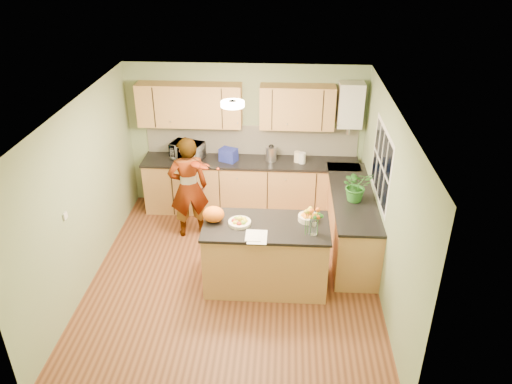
{
  "coord_description": "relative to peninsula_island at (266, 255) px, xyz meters",
  "views": [
    {
      "loc": [
        0.66,
        -5.68,
        4.41
      ],
      "look_at": [
        0.28,
        0.5,
        1.12
      ],
      "focal_mm": 35.0,
      "sensor_mm": 36.0,
      "label": 1
    }
  ],
  "objects": [
    {
      "name": "right_counter",
      "position": [
        1.25,
        0.96,
        -0.01
      ],
      "size": [
        0.62,
        2.24,
        0.94
      ],
      "color": "#B17447",
      "rests_on": "floor"
    },
    {
      "name": "fruit_dish",
      "position": [
        -0.35,
        0.0,
        0.52
      ],
      "size": [
        0.3,
        0.3,
        0.1
      ],
      "color": "#F4E2C3",
      "rests_on": "peninsula_island"
    },
    {
      "name": "splashback",
      "position": [
        -0.35,
        2.34,
        0.72
      ],
      "size": [
        3.6,
        0.02,
        0.52
      ],
      "primitive_type": "cube",
      "color": "white",
      "rests_on": "back_counter"
    },
    {
      "name": "papers",
      "position": [
        -0.1,
        -0.3,
        0.48
      ],
      "size": [
        0.24,
        0.33,
        0.01
      ],
      "primitive_type": "cube",
      "color": "white",
      "rests_on": "peninsula_island"
    },
    {
      "name": "orange_bowl",
      "position": [
        0.55,
        0.15,
        0.54
      ],
      "size": [
        0.26,
        0.26,
        0.15
      ],
      "color": "#F4E2C3",
      "rests_on": "peninsula_island"
    },
    {
      "name": "floor",
      "position": [
        -0.45,
        0.11,
        -0.48
      ],
      "size": [
        4.5,
        4.5,
        0.0
      ],
      "primitive_type": "plane",
      "color": "#562D18",
      "rests_on": "ground"
    },
    {
      "name": "orange_bag",
      "position": [
        -0.7,
        0.05,
        0.58
      ],
      "size": [
        0.34,
        0.3,
        0.22
      ],
      "primitive_type": "ellipsoid",
      "rotation": [
        0.0,
        0.0,
        -0.24
      ],
      "color": "orange",
      "rests_on": "peninsula_island"
    },
    {
      "name": "ceiling_lamp",
      "position": [
        -0.45,
        0.41,
        1.98
      ],
      "size": [
        0.3,
        0.3,
        0.07
      ],
      "color": "#FFEABF",
      "rests_on": "ceiling"
    },
    {
      "name": "back_counter",
      "position": [
        -0.35,
        2.06,
        -0.01
      ],
      "size": [
        3.64,
        0.62,
        0.94
      ],
      "color": "#B17447",
      "rests_on": "floor"
    },
    {
      "name": "microwave",
      "position": [
        -1.42,
        2.07,
        0.61
      ],
      "size": [
        0.6,
        0.49,
        0.29
      ],
      "primitive_type": "imported",
      "rotation": [
        0.0,
        0.0,
        -0.29
      ],
      "color": "white",
      "rests_on": "back_counter"
    },
    {
      "name": "wall_right",
      "position": [
        1.55,
        0.11,
        0.77
      ],
      "size": [
        0.02,
        4.5,
        2.5
      ],
      "primitive_type": "cube",
      "color": "gray",
      "rests_on": "floor"
    },
    {
      "name": "blue_box",
      "position": [
        -0.72,
        2.03,
        0.57
      ],
      "size": [
        0.33,
        0.29,
        0.22
      ],
      "primitive_type": "cube",
      "rotation": [
        0.0,
        0.0,
        -0.41
      ],
      "color": "navy",
      "rests_on": "back_counter"
    },
    {
      "name": "kettle",
      "position": [
        -0.01,
        2.09,
        0.6
      ],
      "size": [
        0.18,
        0.18,
        0.34
      ],
      "rotation": [
        0.0,
        0.0,
        0.32
      ],
      "color": "silver",
      "rests_on": "back_counter"
    },
    {
      "name": "wall_back",
      "position": [
        -0.45,
        2.36,
        0.77
      ],
      "size": [
        4.0,
        0.02,
        2.5
      ],
      "primitive_type": "cube",
      "color": "gray",
      "rests_on": "floor"
    },
    {
      "name": "window_right",
      "position": [
        1.54,
        0.71,
        1.07
      ],
      "size": [
        0.01,
        1.3,
        1.05
      ],
      "color": "white",
      "rests_on": "wall_right"
    },
    {
      "name": "wall_left",
      "position": [
        -2.45,
        0.11,
        0.77
      ],
      "size": [
        0.02,
        4.5,
        2.5
      ],
      "primitive_type": "cube",
      "color": "gray",
      "rests_on": "floor"
    },
    {
      "name": "violin",
      "position": [
        -1.06,
        1.0,
        0.86
      ],
      "size": [
        0.6,
        0.52,
        0.15
      ],
      "primitive_type": null,
      "rotation": [
        0.17,
        0.0,
        -0.61
      ],
      "color": "#4B0804",
      "rests_on": "violinist"
    },
    {
      "name": "jar_cream",
      "position": [
        0.43,
        2.06,
        0.55
      ],
      "size": [
        0.15,
        0.15,
        0.18
      ],
      "primitive_type": "cylinder",
      "rotation": [
        0.0,
        0.0,
        -0.42
      ],
      "color": "#F4E2C3",
      "rests_on": "back_counter"
    },
    {
      "name": "violinist",
      "position": [
        -1.26,
        1.22,
        0.36
      ],
      "size": [
        0.7,
        0.57,
        1.67
      ],
      "primitive_type": "imported",
      "rotation": [
        0.0,
        0.0,
        3.46
      ],
      "color": "#ECBB90",
      "rests_on": "floor"
    },
    {
      "name": "potted_plant",
      "position": [
        1.25,
        0.78,
        0.7
      ],
      "size": [
        0.49,
        0.45,
        0.47
      ],
      "primitive_type": "imported",
      "rotation": [
        0.0,
        0.0,
        0.21
      ],
      "color": "#2B7226",
      "rests_on": "right_counter"
    },
    {
      "name": "wall_front",
      "position": [
        -0.45,
        -2.14,
        0.77
      ],
      "size": [
        4.0,
        0.02,
        2.5
      ],
      "primitive_type": "cube",
      "color": "gray",
      "rests_on": "floor"
    },
    {
      "name": "jar_white",
      "position": [
        0.51,
        2.02,
        0.55
      ],
      "size": [
        0.15,
        0.15,
        0.18
      ],
      "primitive_type": "cylinder",
      "rotation": [
        0.0,
        0.0,
        0.33
      ],
      "color": "white",
      "rests_on": "back_counter"
    },
    {
      "name": "upper_cabinets",
      "position": [
        -0.63,
        2.19,
        1.37
      ],
      "size": [
        3.2,
        0.34,
        0.7
      ],
      "color": "#B17447",
      "rests_on": "wall_back"
    },
    {
      "name": "peninsula_island",
      "position": [
        0.0,
        0.0,
        0.0
      ],
      "size": [
        1.67,
        0.85,
        0.96
      ],
      "color": "#B17447",
      "rests_on": "floor"
    },
    {
      "name": "boiler",
      "position": [
        1.25,
        2.2,
        1.42
      ],
      "size": [
        0.4,
        0.3,
        0.86
      ],
      "color": "white",
      "rests_on": "wall_back"
    },
    {
      "name": "flower_vase",
      "position": [
        0.6,
        -0.18,
        0.77
      ],
      "size": [
        0.24,
        0.24,
        0.44
      ],
      "rotation": [
        0.0,
        0.0,
        0.11
      ],
      "color": "silver",
      "rests_on": "peninsula_island"
    },
    {
      "name": "light_switch",
      "position": [
        -2.44,
        -0.49,
        0.82
      ],
      "size": [
        0.02,
        0.09,
        0.09
      ],
      "primitive_type": "cube",
      "color": "white",
      "rests_on": "wall_left"
    },
    {
      "name": "ceiling",
      "position": [
        -0.45,
        0.11,
        2.02
      ],
      "size": [
        4.0,
        4.5,
        0.02
      ],
      "primitive_type": "cube",
      "color": "white",
      "rests_on": "wall_back"
    }
  ]
}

